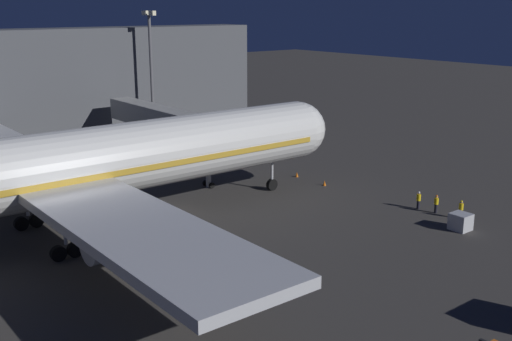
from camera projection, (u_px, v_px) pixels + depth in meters
The scene contains 10 objects.
ground_plane at pixel (168, 214), 56.68m from camera, with size 320.00×320.00×0.00m, color #383533.
airliner_at_gate at pixel (49, 171), 48.77m from camera, with size 53.38×59.96×19.40m.
jet_bridge at pixel (172, 122), 69.13m from camera, with size 22.77×3.40×7.54m.
apron_floodlight_mast at pixel (151, 70), 81.04m from camera, with size 2.90×0.50×18.04m.
baggage_container_near_belt at pixel (461, 222), 52.62m from camera, with size 1.59×1.53×1.46m, color #B7BABF.
ground_crew_near_nose_gear at pixel (436, 203), 56.83m from camera, with size 0.40×0.40×1.75m.
ground_crew_by_belt_loader at pixel (419, 199), 57.99m from camera, with size 0.40×0.40×1.72m.
ground_crew_marshaller_fwd at pixel (461, 209), 55.30m from camera, with size 0.40×0.40×1.74m.
traffic_cone_nose_port at pixel (324, 183), 65.74m from camera, with size 0.36×0.36×0.55m, color orange.
traffic_cone_nose_starboard at pixel (297, 175), 69.07m from camera, with size 0.36×0.36×0.55m, color orange.
Camera 1 is at (-47.10, 27.04, 18.57)m, focal length 43.15 mm.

